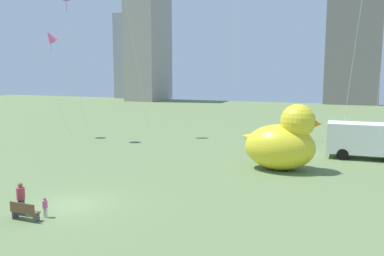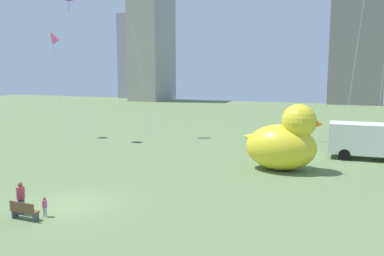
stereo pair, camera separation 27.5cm
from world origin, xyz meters
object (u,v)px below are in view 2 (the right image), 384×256
Objects in this scene: person_adult at (21,197)px; box_truck at (367,141)px; giant_inflatable_duck at (284,142)px; kite_pink at (53,37)px; person_child at (45,206)px; park_bench at (24,210)px.

person_adult is 0.28× the size of box_truck.
giant_inflatable_duck is (10.71, 13.95, 1.11)m from person_adult.
kite_pink reaches higher than person_adult.
person_child is 0.17× the size of giant_inflatable_duck.
person_child is 16.76m from giant_inflatable_duck.
giant_inflatable_duck reaches higher than person_child.
giant_inflatable_duck reaches higher than park_bench.
box_truck is (5.59, 5.87, -0.58)m from giant_inflatable_duck.
person_adult is (-0.65, 0.54, 0.45)m from park_bench.
giant_inflatable_duck is at bearing -133.63° from box_truck.
park_bench is 0.24× the size of box_truck.
park_bench is 0.88× the size of person_adult.
kite_pink is at bearing 165.94° from giant_inflatable_duck.
giant_inflatable_duck reaches higher than box_truck.
park_bench is at bearing -133.09° from person_child.
box_truck is 0.54× the size of kite_pink.
kite_pink is (-14.37, 20.61, 9.84)m from park_bench.
box_truck is at bearing 52.45° from park_bench.
giant_inflatable_duck is at bearing 52.49° from person_adult.
kite_pink is (-13.72, 20.07, 9.40)m from person_adult.
box_truck reaches higher than person_child.
box_truck reaches higher than park_bench.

